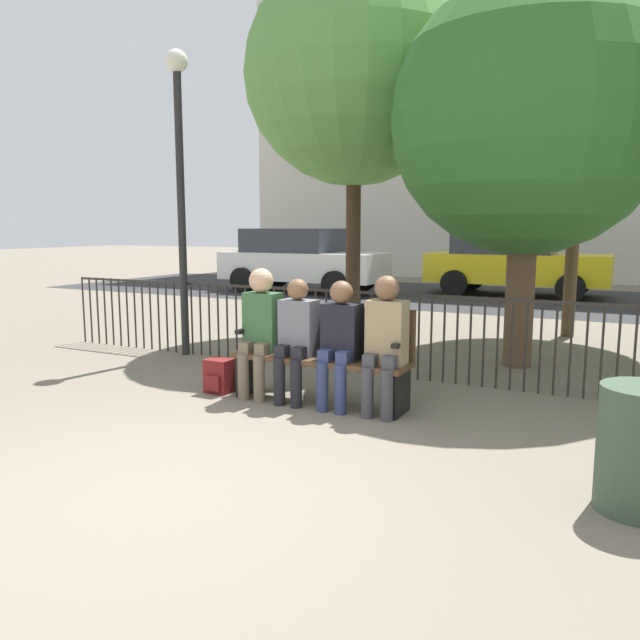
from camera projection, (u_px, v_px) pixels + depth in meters
ground_plane at (165, 489)px, 3.98m from camera, size 80.00×80.00×0.00m
park_bench at (324, 351)px, 5.92m from camera, size 1.72×0.45×0.92m
seated_person_0 at (260, 325)px, 6.05m from camera, size 0.34×0.39×1.26m
seated_person_1 at (296, 334)px, 5.88m from camera, size 0.34×0.39×1.18m
seated_person_2 at (340, 337)px, 5.68m from camera, size 0.34×0.39×1.18m
seated_person_3 at (385, 337)px, 5.48m from camera, size 0.34×0.39×1.24m
backpack at (219, 376)px, 6.29m from camera, size 0.26×0.24×0.34m
fence_railing at (371, 326)px, 7.00m from camera, size 9.01×0.03×0.95m
tree_0 at (354, 74)px, 8.90m from camera, size 3.17×3.17×5.41m
tree_2 at (528, 118)px, 7.10m from camera, size 3.14×3.14×4.47m
tree_3 at (584, 50)px, 8.92m from camera, size 2.90×2.90×5.63m
lamp_post at (180, 158)px, 7.82m from camera, size 0.28×0.28×3.82m
street_surface at (509, 298)px, 14.57m from camera, size 24.00×6.00×0.01m
parked_car_0 at (514, 261)px, 15.08m from camera, size 4.20×1.94×1.62m
parked_car_1 at (300, 259)px, 15.99m from camera, size 4.20×1.94×1.62m
building_facade at (562, 73)px, 20.64m from camera, size 20.00×6.00×13.41m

